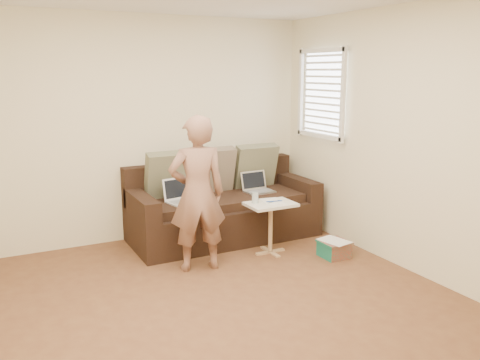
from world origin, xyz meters
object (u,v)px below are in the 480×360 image
Objects in this scene: person at (197,194)px; laptop_white at (184,202)px; drinking_glass at (255,198)px; striped_box at (334,249)px; laptop_silver at (260,192)px; sofa at (224,203)px; side_table at (270,228)px.

laptop_white is at bearing -90.55° from person.
striped_box is (0.70, -0.50, -0.54)m from drinking_glass.
laptop_silver is 0.93× the size of laptop_white.
sofa reaches higher than drinking_glass.
drinking_glass is at bearing -160.53° from person.
drinking_glass is (0.60, -0.56, 0.11)m from laptop_white.
laptop_white is at bearing 137.28° from drinking_glass.
drinking_glass is (-0.39, -0.59, 0.11)m from laptop_silver.
laptop_silver is at bearing -10.00° from laptop_white.
laptop_silver is 2.85× the size of drinking_glass.
laptop_white is 0.74m from person.
sofa is at bearing -121.07° from person.
laptop_white is 0.65× the size of side_table.
person is 1.01m from side_table.
sofa reaches higher than striped_box.
laptop_silver is at bearing 70.59° from side_table.
striped_box is (1.42, -0.37, -0.69)m from person.
sofa is 0.47m from laptop_silver.
sofa is at bearing 171.69° from laptop_silver.
side_table is (0.23, -0.70, -0.14)m from sofa.
sofa is at bearing 124.62° from striped_box.
sofa is 3.86× the size of side_table.
laptop_white is at bearing 140.17° from side_table.
person is at bearing -111.78° from laptop_white.
sofa is at bearing 96.75° from drinking_glass.
laptop_white is at bearing 178.89° from laptop_silver.
drinking_glass is 1.01m from striped_box.
striped_box is (0.78, -1.13, -0.33)m from sofa.
person reaches higher than side_table.
sofa is 1.06m from person.
laptop_silver reaches higher than striped_box.
person is (-0.65, -0.76, 0.36)m from sofa.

